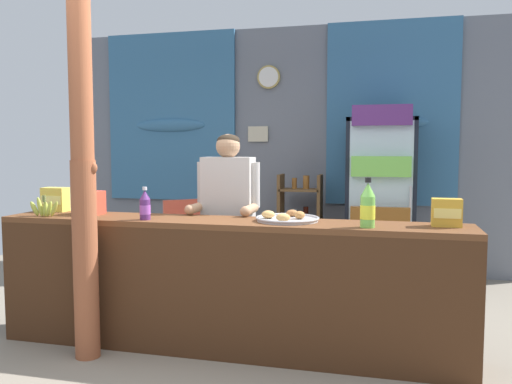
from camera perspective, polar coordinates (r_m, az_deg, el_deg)
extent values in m
plane|color=gray|center=(4.59, -0.62, -13.31)|extent=(7.76, 7.76, 0.00)
cube|color=slate|center=(6.17, 3.73, 4.67)|extent=(5.19, 0.12, 2.83)
cube|color=teal|center=(6.52, -9.33, 8.12)|extent=(1.64, 0.04, 2.03)
ellipsoid|color=teal|center=(6.50, -9.39, 7.24)|extent=(0.90, 0.10, 0.16)
cube|color=teal|center=(5.99, 14.66, 8.33)|extent=(1.43, 0.04, 2.03)
ellipsoid|color=teal|center=(5.97, 14.64, 7.37)|extent=(0.79, 0.10, 0.16)
cylinder|color=tan|center=(6.20, 1.41, 12.51)|extent=(0.27, 0.03, 0.27)
cylinder|color=white|center=(6.18, 1.38, 12.53)|extent=(0.23, 0.01, 0.23)
cube|color=beige|center=(6.17, 0.23, 6.39)|extent=(0.24, 0.02, 0.18)
cube|color=brown|center=(3.64, -3.27, -3.41)|extent=(3.32, 0.46, 0.04)
cube|color=#432715|center=(3.54, -4.26, -11.33)|extent=(3.32, 0.04, 0.89)
cube|color=#432715|center=(4.48, -23.65, -8.29)|extent=(0.08, 0.41, 0.89)
cube|color=#432715|center=(3.62, 22.59, -11.34)|extent=(0.08, 0.41, 0.89)
cylinder|color=#995133|center=(3.72, -18.22, -7.10)|extent=(0.17, 0.17, 1.35)
cylinder|color=#995133|center=(3.69, -18.79, 13.86)|extent=(0.15, 0.15, 1.35)
ellipsoid|color=#995133|center=(3.61, -17.48, 2.54)|extent=(0.06, 0.05, 0.08)
cube|color=black|center=(5.90, 13.55, -0.76)|extent=(0.69, 0.04, 1.74)
cube|color=black|center=(5.60, 10.19, -0.99)|extent=(0.04, 0.66, 1.74)
cube|color=black|center=(5.60, 16.85, -1.12)|extent=(0.04, 0.66, 1.74)
cube|color=black|center=(5.57, 13.69, 7.67)|extent=(0.69, 0.66, 0.04)
cube|color=black|center=(5.73, 13.36, -9.33)|extent=(0.69, 0.66, 0.08)
cube|color=silver|center=(5.27, 13.50, -0.86)|extent=(0.63, 0.02, 1.58)
cylinder|color=#B7B7BC|center=(5.25, 16.60, -1.50)|extent=(0.02, 0.02, 0.40)
cube|color=silver|center=(5.62, 13.48, -3.32)|extent=(0.61, 0.58, 0.02)
cube|color=brown|center=(5.47, 13.48, -2.38)|extent=(0.57, 0.54, 0.20)
cube|color=silver|center=(5.57, 13.58, 1.74)|extent=(0.61, 0.58, 0.02)
cube|color=#75C64C|center=(5.43, 13.59, 2.83)|extent=(0.57, 0.54, 0.20)
cube|color=silver|center=(5.57, 13.68, 6.84)|extent=(0.61, 0.58, 0.02)
cube|color=#56286B|center=(5.44, 13.69, 8.06)|extent=(0.57, 0.54, 0.20)
cube|color=brown|center=(5.85, 2.72, -3.62)|extent=(0.04, 0.28, 1.14)
cube|color=brown|center=(5.78, 7.01, -3.75)|extent=(0.04, 0.28, 1.14)
cube|color=brown|center=(5.77, 4.88, 0.23)|extent=(0.44, 0.28, 0.02)
cylinder|color=brown|center=(5.78, 4.24, 0.96)|extent=(0.05, 0.05, 0.12)
cylinder|color=brown|center=(5.75, 5.53, 1.08)|extent=(0.07, 0.07, 0.15)
cube|color=brown|center=(5.81, 4.85, -3.13)|extent=(0.44, 0.28, 0.02)
cylinder|color=silver|center=(5.81, 4.21, -2.45)|extent=(0.05, 0.05, 0.11)
cylinder|color=black|center=(5.79, 5.50, -2.32)|extent=(0.06, 0.06, 0.14)
cube|color=brown|center=(5.86, 4.83, -6.44)|extent=(0.44, 0.28, 0.02)
cylinder|color=orange|center=(5.86, 4.20, -5.57)|extent=(0.06, 0.06, 0.15)
cylinder|color=#56286B|center=(5.84, 5.48, -5.69)|extent=(0.06, 0.06, 0.14)
cube|color=#E5563D|center=(5.69, -7.52, -5.23)|extent=(0.62, 0.62, 0.04)
cube|color=#E5563D|center=(5.84, -8.16, -2.79)|extent=(0.35, 0.30, 0.40)
cylinder|color=#E5563D|center=(5.50, -8.76, -7.94)|extent=(0.04, 0.04, 0.44)
cylinder|color=#E5563D|center=(5.62, -5.02, -7.62)|extent=(0.04, 0.04, 0.44)
cylinder|color=#E5563D|center=(5.85, -9.86, -7.17)|extent=(0.04, 0.04, 0.44)
cylinder|color=#E5563D|center=(5.96, -6.33, -6.90)|extent=(0.04, 0.04, 0.44)
cube|color=#E5563D|center=(5.61, -9.47, -4.15)|extent=(0.28, 0.33, 0.03)
cube|color=#E5563D|center=(5.73, -5.63, -3.92)|extent=(0.28, 0.33, 0.03)
cylinder|color=#28282D|center=(4.24, -4.15, -8.92)|extent=(0.11, 0.11, 0.85)
cylinder|color=#28282D|center=(4.19, -1.90, -9.07)|extent=(0.11, 0.11, 0.85)
cube|color=#BCB7B2|center=(4.10, -3.07, 0.26)|extent=(0.40, 0.20, 0.51)
sphere|color=tan|center=(4.09, -3.10, 5.05)|extent=(0.19, 0.19, 0.19)
ellipsoid|color=#2D2319|center=(4.10, -3.06, 5.65)|extent=(0.18, 0.18, 0.10)
cylinder|color=#BCB7B2|center=(4.17, -5.92, 0.88)|extent=(0.08, 0.08, 0.35)
cylinder|color=tan|center=(4.04, -6.63, -1.75)|extent=(0.07, 0.26, 0.07)
sphere|color=tan|center=(3.92, -7.30, -1.96)|extent=(0.08, 0.08, 0.08)
cylinder|color=#BCB7B2|center=(4.04, -0.14, 0.78)|extent=(0.08, 0.08, 0.35)
cylinder|color=tan|center=(3.91, -0.68, -1.94)|extent=(0.07, 0.26, 0.07)
sphere|color=tan|center=(3.79, -1.18, -2.16)|extent=(0.08, 0.08, 0.08)
cylinder|color=#75C64C|center=(3.36, 12.16, -2.16)|extent=(0.09, 0.09, 0.20)
cone|color=#75C64C|center=(3.34, 12.20, 0.27)|extent=(0.09, 0.09, 0.09)
cylinder|color=black|center=(3.34, 12.22, 1.30)|extent=(0.04, 0.04, 0.03)
cylinder|color=yellow|center=(3.36, 12.16, -2.16)|extent=(0.09, 0.09, 0.09)
cylinder|color=#56286B|center=(3.72, -12.09, -1.90)|extent=(0.07, 0.07, 0.14)
cone|color=#56286B|center=(3.71, -12.12, -0.30)|extent=(0.07, 0.07, 0.06)
cylinder|color=silver|center=(3.71, -12.13, 0.38)|extent=(0.03, 0.03, 0.02)
cylinder|color=purple|center=(3.72, -12.09, -1.90)|extent=(0.08, 0.08, 0.06)
cube|color=#E5422D|center=(4.14, -17.69, -1.13)|extent=(0.17, 0.16, 0.18)
cube|color=#FF826D|center=(4.07, -18.29, -1.24)|extent=(0.15, 0.00, 0.06)
cube|color=#EAD14C|center=(4.42, -21.18, -0.77)|extent=(0.20, 0.11, 0.19)
cube|color=#FFFF8C|center=(4.37, -21.62, -0.84)|extent=(0.18, 0.00, 0.07)
cube|color=gold|center=(3.54, 20.21, -2.14)|extent=(0.18, 0.10, 0.18)
cube|color=#FFE26D|center=(3.48, 20.30, -2.24)|extent=(0.16, 0.00, 0.06)
cylinder|color=#BCBCC1|center=(3.59, 3.47, -3.08)|extent=(0.42, 0.42, 0.02)
torus|color=#BCBCC1|center=(3.58, 3.47, -2.86)|extent=(0.44, 0.44, 0.02)
ellipsoid|color=#B2753D|center=(3.58, 4.81, -2.53)|extent=(0.07, 0.08, 0.05)
ellipsoid|color=#A36638|center=(3.71, 3.99, -2.32)|extent=(0.09, 0.07, 0.05)
ellipsoid|color=tan|center=(3.60, 1.35, -2.47)|extent=(0.09, 0.08, 0.05)
ellipsoid|color=tan|center=(3.45, 3.00, -2.80)|extent=(0.10, 0.08, 0.05)
ellipsoid|color=#B7C647|center=(4.19, -23.16, -1.69)|extent=(0.09, 0.03, 0.12)
ellipsoid|color=#B7C647|center=(4.17, -22.65, -1.52)|extent=(0.07, 0.03, 0.15)
ellipsoid|color=#B7C647|center=(4.14, -22.14, -1.77)|extent=(0.05, 0.04, 0.12)
ellipsoid|color=#B7C647|center=(4.11, -21.76, -1.76)|extent=(0.07, 0.03, 0.13)
ellipsoid|color=#B7C647|center=(4.08, -21.29, -1.75)|extent=(0.09, 0.04, 0.13)
cylinder|color=olive|center=(4.13, -22.25, -0.69)|extent=(0.02, 0.02, 0.05)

